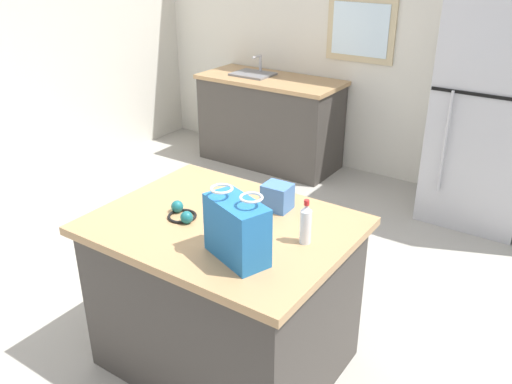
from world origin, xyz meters
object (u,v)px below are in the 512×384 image
Objects in this scene: bottle at (306,224)px; ear_defenders at (182,213)px; kitchen_island at (225,294)px; small_box at (277,197)px; shopping_bag at (237,229)px; refrigerator at (490,113)px.

ear_defenders is (-0.64, -0.13, -0.08)m from bottle.
bottle is (0.44, 0.06, 0.54)m from kitchen_island.
ear_defenders is at bearing -134.52° from small_box.
small_box is at bearing 101.90° from shopping_bag.
ear_defenders is at bearing -108.61° from refrigerator.
bottle is (-0.26, -2.54, 0.06)m from refrigerator.
bottle is 1.09× the size of ear_defenders.
small_box is at bearing -103.35° from refrigerator.
bottle reaches higher than kitchen_island.
bottle is 0.66m from ear_defenders.
shopping_bag is at bearing -78.10° from small_box.
bottle is at bearing 56.67° from shopping_bag.
shopping_bag is 1.56× the size of bottle.
refrigerator is 9.06× the size of ear_defenders.
ear_defenders is (-0.46, 0.15, -0.12)m from shopping_bag.
kitchen_island is 0.60m from small_box.
refrigerator is at bearing 81.08° from shopping_bag.
refrigerator is 5.34× the size of shopping_bag.
refrigerator reaches higher than bottle.
kitchen_island is at bearing -117.75° from small_box.
kitchen_island is 5.79× the size of bottle.
refrigerator is at bearing 76.65° from small_box.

